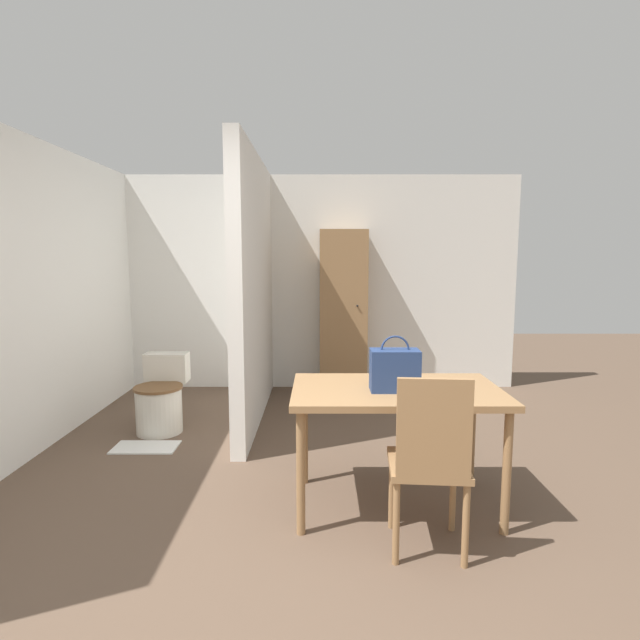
# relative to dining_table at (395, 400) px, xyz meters

# --- Properties ---
(ground_plane) EXTENTS (16.00, 16.00, 0.00)m
(ground_plane) POSITION_rel_dining_table_xyz_m (-0.68, -0.92, -0.68)
(ground_plane) COLOR brown
(wall_back) EXTENTS (5.06, 0.12, 2.50)m
(wall_back) POSITION_rel_dining_table_xyz_m (-0.68, 2.95, 0.57)
(wall_back) COLOR white
(wall_back) RESTS_ON ground_plane
(wall_left) EXTENTS (0.12, 4.81, 2.50)m
(wall_left) POSITION_rel_dining_table_xyz_m (-2.77, 0.99, 0.57)
(wall_left) COLOR white
(wall_left) RESTS_ON ground_plane
(partition_wall) EXTENTS (0.12, 2.22, 2.50)m
(partition_wall) POSITION_rel_dining_table_xyz_m (-1.10, 1.78, 0.57)
(partition_wall) COLOR white
(partition_wall) RESTS_ON ground_plane
(dining_table) EXTENTS (1.27, 0.77, 0.76)m
(dining_table) POSITION_rel_dining_table_xyz_m (0.00, 0.00, 0.00)
(dining_table) COLOR #997047
(dining_table) RESTS_ON ground_plane
(wooden_chair) EXTENTS (0.44, 0.44, 0.98)m
(wooden_chair) POSITION_rel_dining_table_xyz_m (0.10, -0.52, -0.16)
(wooden_chair) COLOR #997047
(wooden_chair) RESTS_ON ground_plane
(toilet) EXTENTS (0.43, 0.57, 0.67)m
(toilet) POSITION_rel_dining_table_xyz_m (-1.91, 1.38, -0.40)
(toilet) COLOR silver
(toilet) RESTS_ON ground_plane
(handbag) EXTENTS (0.29, 0.16, 0.34)m
(handbag) POSITION_rel_dining_table_xyz_m (-0.02, -0.06, 0.21)
(handbag) COLOR navy
(handbag) RESTS_ON dining_table
(wooden_cabinet) EXTENTS (0.54, 0.39, 1.86)m
(wooden_cabinet) POSITION_rel_dining_table_xyz_m (-0.20, 2.69, 0.25)
(wooden_cabinet) COLOR #997047
(wooden_cabinet) RESTS_ON ground_plane
(bath_mat) EXTENTS (0.52, 0.29, 0.01)m
(bath_mat) POSITION_rel_dining_table_xyz_m (-1.91, 0.95, -0.68)
(bath_mat) COLOR silver
(bath_mat) RESTS_ON ground_plane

